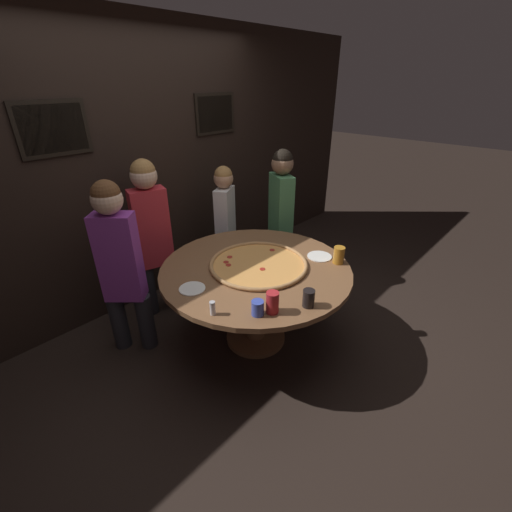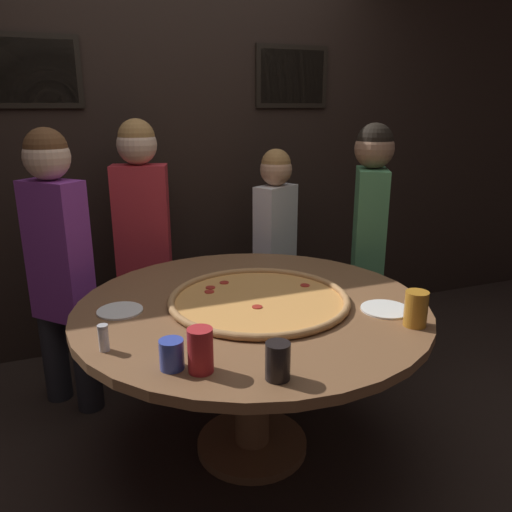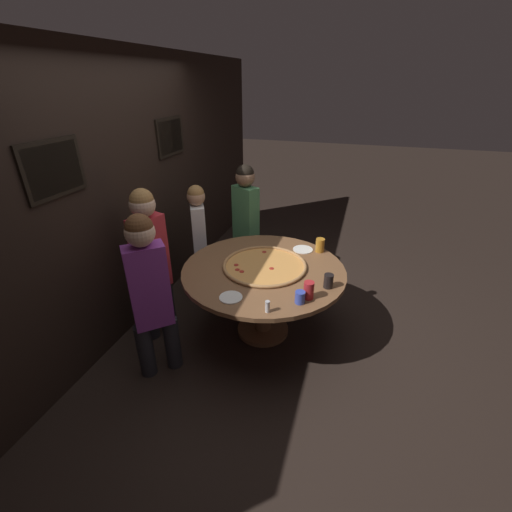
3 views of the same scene
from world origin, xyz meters
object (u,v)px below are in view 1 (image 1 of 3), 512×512
object	(u,v)px
drink_cup_near_left	(309,298)
diner_far_right	(281,211)
dining_table	(256,281)
giant_pizza	(259,264)
diner_side_right	(225,220)
white_plate_near_front	(319,256)
diner_far_left	(152,231)
drink_cup_beside_pizza	(339,255)
drink_cup_far_left	(258,308)
white_plate_right_side	(192,289)
condiment_shaker	(213,308)
diner_side_left	(120,261)
drink_cup_far_right	(272,302)

from	to	relation	value
drink_cup_near_left	diner_far_right	bearing A→B (deg)	46.04
dining_table	diner_far_right	bearing A→B (deg)	28.29
giant_pizza	diner_side_right	bearing A→B (deg)	62.49
white_plate_near_front	diner_far_left	world-z (taller)	diner_far_left
drink_cup_beside_pizza	drink_cup_far_left	world-z (taller)	drink_cup_beside_pizza
dining_table	white_plate_right_side	bearing A→B (deg)	168.07
dining_table	diner_far_left	world-z (taller)	diner_far_left
drink_cup_near_left	condiment_shaker	size ratio (longest dim) A/B	1.26
drink_cup_beside_pizza	diner_side_left	xyz separation A→B (m)	(-1.28, 1.16, 0.02)
dining_table	drink_cup_near_left	world-z (taller)	drink_cup_near_left
dining_table	diner_far_left	bearing A→B (deg)	106.68
giant_pizza	condiment_shaker	size ratio (longest dim) A/B	8.20
drink_cup_near_left	diner_far_left	size ratio (longest dim) A/B	0.08
drink_cup_near_left	white_plate_near_front	world-z (taller)	drink_cup_near_left
giant_pizza	condiment_shaker	bearing A→B (deg)	-162.07
diner_side_right	diner_far_left	xyz separation A→B (m)	(-0.81, 0.09, 0.10)
giant_pizza	drink_cup_beside_pizza	distance (m)	0.66
drink_cup_beside_pizza	drink_cup_far_left	xyz separation A→B (m)	(-0.96, 0.02, -0.02)
drink_cup_beside_pizza	white_plate_right_side	world-z (taller)	drink_cup_beside_pizza
giant_pizza	diner_far_left	xyz separation A→B (m)	(-0.34, 1.01, 0.10)
dining_table	diner_side_right	size ratio (longest dim) A/B	1.16
drink_cup_far_left	condiment_shaker	world-z (taller)	drink_cup_far_left
diner_side_right	diner_far_left	bearing A→B (deg)	-35.46
drink_cup_beside_pizza	condiment_shaker	distance (m)	1.17
condiment_shaker	diner_far_right	world-z (taller)	diner_far_right
giant_pizza	white_plate_right_side	bearing A→B (deg)	168.63
giant_pizza	white_plate_right_side	size ratio (longest dim) A/B	4.20
drink_cup_far_right	dining_table	bearing A→B (deg)	53.19
drink_cup_near_left	diner_far_right	distance (m)	1.54
drink_cup_far_right	condiment_shaker	distance (m)	0.38
condiment_shaker	diner_far_left	xyz separation A→B (m)	(0.34, 1.22, 0.06)
drink_cup_far_right	giant_pizza	bearing A→B (deg)	50.59
white_plate_right_side	diner_side_left	xyz separation A→B (m)	(-0.22, 0.60, 0.09)
white_plate_near_front	diner_side_left	bearing A→B (deg)	141.95
drink_cup_beside_pizza	drink_cup_near_left	bearing A→B (deg)	-165.83
white_plate_right_side	giant_pizza	bearing A→B (deg)	-11.37
dining_table	white_plate_near_front	xyz separation A→B (m)	(0.50, -0.28, 0.14)
diner_side_left	diner_side_right	world-z (taller)	diner_side_left
dining_table	drink_cup_beside_pizza	size ratio (longest dim) A/B	10.88
white_plate_near_front	diner_side_left	size ratio (longest dim) A/B	0.14
condiment_shaker	diner_side_right	bearing A→B (deg)	44.60
diner_far_left	condiment_shaker	bearing A→B (deg)	91.25
diner_side_right	white_plate_right_side	bearing A→B (deg)	7.89
giant_pizza	diner_far_left	world-z (taller)	diner_far_left
giant_pizza	white_plate_near_front	distance (m)	0.54
dining_table	drink_cup_far_right	bearing A→B (deg)	-126.81
drink_cup_far_left	drink_cup_far_right	xyz separation A→B (m)	(0.08, -0.05, 0.02)
white_plate_near_front	condiment_shaker	distance (m)	1.14
drink_cup_far_right	drink_cup_near_left	size ratio (longest dim) A/B	1.22
giant_pizza	condiment_shaker	distance (m)	0.71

